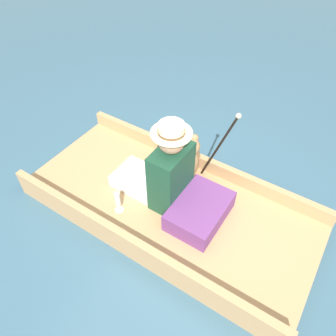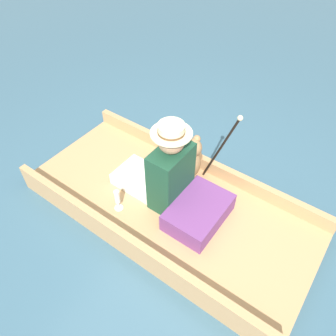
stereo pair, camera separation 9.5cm
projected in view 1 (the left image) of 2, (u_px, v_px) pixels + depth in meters
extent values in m
plane|color=#385B70|center=(169.00, 211.00, 2.91)|extent=(16.00, 16.00, 0.00)
cube|color=tan|center=(169.00, 206.00, 2.86)|extent=(1.12, 2.50, 0.13)
cube|color=tan|center=(130.00, 242.00, 2.46)|extent=(0.06, 2.50, 0.13)
cube|color=tan|center=(199.00, 161.00, 3.08)|extent=(0.06, 2.50, 0.13)
cube|color=#6B3875|center=(200.00, 211.00, 2.64)|extent=(0.55, 0.38, 0.17)
cube|color=white|center=(140.00, 180.00, 2.93)|extent=(0.34, 0.44, 0.11)
cube|color=#19422D|center=(171.00, 177.00, 2.64)|extent=(0.38, 0.22, 0.57)
cube|color=beige|center=(160.00, 168.00, 2.65)|extent=(0.04, 0.01, 0.31)
cube|color=white|center=(152.00, 173.00, 2.57)|extent=(0.02, 0.01, 0.34)
cube|color=white|center=(167.00, 158.00, 2.69)|extent=(0.02, 0.01, 0.34)
sphere|color=tan|center=(172.00, 140.00, 2.36)|extent=(0.21, 0.21, 0.21)
cylinder|color=beige|center=(172.00, 133.00, 2.32)|extent=(0.31, 0.31, 0.01)
cylinder|color=beige|center=(172.00, 129.00, 2.29)|extent=(0.20, 0.20, 0.07)
cylinder|color=brown|center=(172.00, 131.00, 2.30)|extent=(0.20, 0.20, 0.02)
ellipsoid|color=#9E754C|center=(190.00, 163.00, 2.95)|extent=(0.19, 0.15, 0.28)
sphere|color=#9E754C|center=(191.00, 147.00, 2.81)|extent=(0.16, 0.16, 0.16)
sphere|color=olive|center=(184.00, 145.00, 2.85)|extent=(0.06, 0.06, 0.06)
sphere|color=#9E754C|center=(188.00, 145.00, 2.74)|extent=(0.07, 0.07, 0.07)
sphere|color=#9E754C|center=(195.00, 138.00, 2.80)|extent=(0.07, 0.07, 0.07)
cylinder|color=#9E754C|center=(185.00, 166.00, 2.86)|extent=(0.11, 0.07, 0.12)
cylinder|color=#9E754C|center=(196.00, 153.00, 2.98)|extent=(0.11, 0.07, 0.12)
sphere|color=#9E754C|center=(183.00, 173.00, 3.01)|extent=(0.08, 0.08, 0.08)
sphere|color=#9E754C|center=(189.00, 167.00, 3.07)|extent=(0.08, 0.08, 0.08)
cylinder|color=silver|center=(119.00, 210.00, 2.75)|extent=(0.07, 0.07, 0.01)
cylinder|color=silver|center=(119.00, 207.00, 2.72)|extent=(0.01, 0.01, 0.08)
cylinder|color=silver|center=(118.00, 199.00, 2.65)|extent=(0.04, 0.04, 0.13)
cylinder|color=black|center=(218.00, 148.00, 2.75)|extent=(0.02, 0.27, 0.76)
sphere|color=beige|center=(239.00, 116.00, 2.43)|extent=(0.04, 0.04, 0.04)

